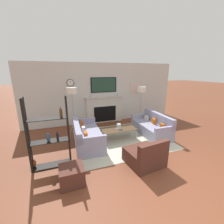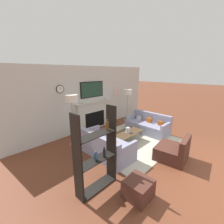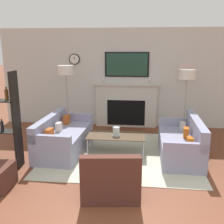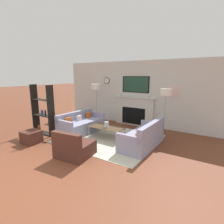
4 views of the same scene
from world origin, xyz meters
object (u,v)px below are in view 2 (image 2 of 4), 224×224
object	(u,v)px
coffee_table	(127,133)
ottoman	(138,189)
floor_lamp_right	(128,92)
shelf_unit	(96,154)
couch_right	(148,126)
floor_lamp_left	(71,99)
couch_left	(105,146)
armchair	(173,152)
hurricane_candle	(128,130)

from	to	relation	value
coffee_table	ottoman	xyz separation A→B (m)	(-1.78, -1.66, -0.17)
floor_lamp_right	shelf_unit	world-z (taller)	shelf_unit
couch_right	shelf_unit	distance (m)	3.68
couch_right	coffee_table	world-z (taller)	couch_right
floor_lamp_left	floor_lamp_right	world-z (taller)	floor_lamp_left
couch_left	ottoman	distance (m)	1.75
shelf_unit	ottoman	distance (m)	1.10
armchair	coffee_table	xyz separation A→B (m)	(-0.06, 1.62, 0.12)
couch_right	armchair	size ratio (longest dim) A/B	1.87
couch_left	floor_lamp_left	bearing A→B (deg)	100.90
couch_right	coffee_table	size ratio (longest dim) A/B	1.44
hurricane_candle	floor_lamp_left	distance (m)	2.20
couch_right	ottoman	bearing A→B (deg)	-152.61
couch_left	floor_lamp_left	xyz separation A→B (m)	(-0.25, 1.29, 1.32)
couch_left	coffee_table	xyz separation A→B (m)	(1.14, 0.04, 0.08)
floor_lamp_left	shelf_unit	xyz separation A→B (m)	(-0.80, -2.13, -0.79)
hurricane_candle	floor_lamp_left	world-z (taller)	floor_lamp_left
armchair	hurricane_candle	world-z (taller)	armchair
couch_left	shelf_unit	bearing A→B (deg)	-141.70
coffee_table	floor_lamp_right	xyz separation A→B (m)	(1.59, 1.26, 1.16)
shelf_unit	ottoman	xyz separation A→B (m)	(0.42, -0.79, -0.63)
shelf_unit	ottoman	bearing A→B (deg)	-62.27
shelf_unit	ottoman	size ratio (longest dim) A/B	3.54
couch_left	hurricane_candle	world-z (taller)	couch_left
armchair	floor_lamp_left	world-z (taller)	floor_lamp_left
armchair	floor_lamp_right	distance (m)	3.51
armchair	shelf_unit	bearing A→B (deg)	161.49
hurricane_candle	shelf_unit	xyz separation A→B (m)	(-2.20, -0.86, 0.35)
couch_right	armchair	bearing A→B (deg)	-129.22
armchair	hurricane_candle	bearing A→B (deg)	92.18
couch_left	floor_lamp_right	size ratio (longest dim) A/B	1.06
floor_lamp_right	couch_left	bearing A→B (deg)	-154.68
armchair	floor_lamp_left	xyz separation A→B (m)	(-1.45, 2.88, 1.37)
ottoman	couch_right	bearing A→B (deg)	27.39
hurricane_candle	ottoman	distance (m)	2.44
floor_lamp_right	coffee_table	bearing A→B (deg)	-141.66
ottoman	coffee_table	bearing A→B (deg)	43.05
floor_lamp_left	ottoman	bearing A→B (deg)	-97.52
hurricane_candle	floor_lamp_right	bearing A→B (deg)	38.58
couch_left	shelf_unit	world-z (taller)	shelf_unit
armchair	shelf_unit	size ratio (longest dim) A/B	0.52
coffee_table	hurricane_candle	distance (m)	0.10
coffee_table	ottoman	bearing A→B (deg)	-136.95
couch_right	coffee_table	distance (m)	1.36
couch_right	floor_lamp_right	xyz separation A→B (m)	(0.24, 1.30, 1.25)
coffee_table	ottoman	size ratio (longest dim) A/B	2.41
shelf_unit	floor_lamp_left	bearing A→B (deg)	69.30
coffee_table	floor_lamp_right	size ratio (longest dim) A/B	0.72
armchair	ottoman	size ratio (longest dim) A/B	1.86
couch_right	ottoman	size ratio (longest dim) A/B	3.46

